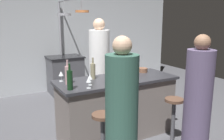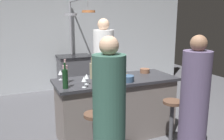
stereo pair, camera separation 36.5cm
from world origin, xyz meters
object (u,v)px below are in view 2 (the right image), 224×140
object	(u,v)px
wine_bottle_white	(92,70)
wine_glass_by_chef	(87,77)
stove_range	(75,74)
guest_right	(194,106)
wine_bottle_green	(114,74)
mixing_bowl_blue	(127,79)
pepper_mill	(106,72)
cutting_board	(119,76)
bar_stool_left	(95,137)
wine_glass_near_left_guest	(60,73)
guest_left	(109,120)
wine_bottle_red	(65,78)
bar_stool_right	(171,122)
wine_glass_near_right_guest	(84,80)
chef	(104,71)
mixing_bowl_wooden	(145,71)
wine_bottle_rose	(65,74)

from	to	relation	value
wine_bottle_white	wine_glass_by_chef	size ratio (longest dim) A/B	2.16
stove_range	guest_right	size ratio (longest dim) A/B	0.56
wine_bottle_green	mixing_bowl_blue	xyz separation A→B (m)	(0.21, 0.01, -0.08)
pepper_mill	wine_glass_by_chef	distance (m)	0.38
wine_bottle_green	mixing_bowl_blue	size ratio (longest dim) A/B	1.60
cutting_board	pepper_mill	size ratio (longest dim) A/B	1.52
stove_range	bar_stool_left	bearing A→B (deg)	-100.18
wine_glass_by_chef	wine_glass_near_left_guest	bearing A→B (deg)	126.41
guest_left	mixing_bowl_blue	xyz separation A→B (m)	(0.60, 0.78, 0.19)
wine_bottle_white	mixing_bowl_blue	xyz separation A→B (m)	(0.40, -0.35, -0.08)
wine_bottle_white	wine_bottle_red	world-z (taller)	wine_bottle_red
wine_bottle_white	guest_right	bearing A→B (deg)	-52.49
pepper_mill	wine_bottle_green	world-z (taller)	wine_bottle_green
bar_stool_right	wine_bottle_white	xyz separation A→B (m)	(-0.88, 0.77, 0.65)
stove_range	wine_glass_near_right_guest	size ratio (longest dim) A/B	6.10
chef	pepper_mill	size ratio (longest dim) A/B	8.43
wine_bottle_white	mixing_bowl_blue	distance (m)	0.54
wine_glass_by_chef	mixing_bowl_blue	bearing A→B (deg)	-7.51
wine_glass_near_right_guest	mixing_bowl_blue	world-z (taller)	wine_glass_near_right_guest
stove_range	wine_bottle_green	xyz separation A→B (m)	(-0.13, -2.67, 0.58)
guest_left	cutting_board	distance (m)	1.24
wine_glass_by_chef	pepper_mill	bearing A→B (deg)	25.57
guest_right	bar_stool_left	xyz separation A→B (m)	(-1.12, 0.40, -0.36)
wine_glass_near_left_guest	mixing_bowl_blue	bearing A→B (deg)	-28.04
guest_left	wine_glass_by_chef	world-z (taller)	guest_left
wine_bottle_white	mixing_bowl_wooden	distance (m)	0.91
bar_stool_right	guest_right	distance (m)	0.54
wine_bottle_rose	mixing_bowl_blue	bearing A→B (deg)	-17.56
chef	wine_bottle_red	xyz separation A→B (m)	(-0.96, -1.13, 0.21)
pepper_mill	wine_bottle_white	xyz separation A→B (m)	(-0.17, 0.11, 0.02)
wine_bottle_red	wine_glass_by_chef	size ratio (longest dim) A/B	2.27
mixing_bowl_wooden	pepper_mill	bearing A→B (deg)	-170.12
wine_bottle_white	bar_stool_left	bearing A→B (deg)	-106.78
bar_stool_right	wine_glass_by_chef	bearing A→B (deg)	155.07
guest_left	wine_glass_by_chef	size ratio (longest dim) A/B	11.04
stove_range	wine_glass_near_left_guest	world-z (taller)	wine_glass_near_left_guest
chef	wine_glass_near_left_guest	world-z (taller)	chef
bar_stool_right	cutting_board	world-z (taller)	cutting_board
bar_stool_right	wine_bottle_white	size ratio (longest dim) A/B	2.16
bar_stool_right	mixing_bowl_blue	xyz separation A→B (m)	(-0.49, 0.42, 0.57)
wine_glass_by_chef	wine_glass_near_right_guest	bearing A→B (deg)	-119.94
cutting_board	pepper_mill	xyz separation A→B (m)	(-0.24, -0.05, 0.10)
wine_glass_near_left_guest	mixing_bowl_wooden	size ratio (longest dim) A/B	0.95
cutting_board	mixing_bowl_blue	world-z (taller)	mixing_bowl_blue
cutting_board	wine_bottle_white	world-z (taller)	wine_bottle_white
guest_left	wine_bottle_rose	world-z (taller)	guest_left
wine_bottle_red	mixing_bowl_blue	world-z (taller)	wine_bottle_red
wine_bottle_green	guest_left	bearing A→B (deg)	-116.91
mixing_bowl_wooden	wine_bottle_green	bearing A→B (deg)	-151.98
stove_range	wine_bottle_red	bearing A→B (deg)	-106.65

